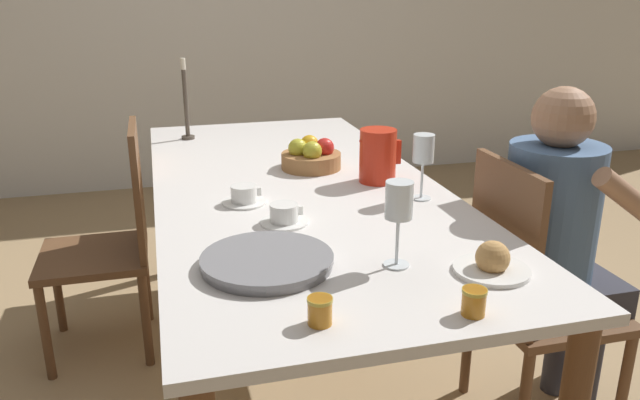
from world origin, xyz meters
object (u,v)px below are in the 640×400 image
red_pitcher (378,155)px  person_seated (558,233)px  teacup_near_person (284,215)px  bread_plate (492,263)px  chair_person_side (530,294)px  wine_glass_water (423,151)px  serving_tray (267,261)px  chair_opposite (112,238)px  wine_glass_juice (399,205)px  jam_jar_red (474,301)px  jam_jar_amber (320,310)px  fruit_bowl (311,156)px  candlestick_tall (186,107)px  teacup_across (244,196)px

red_pitcher → person_seated: bearing=-40.8°
teacup_near_person → bread_plate: bearing=-47.2°
chair_person_side → wine_glass_water: bearing=-124.7°
teacup_near_person → serving_tray: size_ratio=0.43×
chair_opposite → wine_glass_water: bearing=-121.6°
wine_glass_water → wine_glass_juice: wine_glass_juice is taller
chair_person_side → jam_jar_red: size_ratio=15.44×
serving_tray → bread_plate: 0.56m
jam_jar_amber → serving_tray: bearing=100.4°
chair_opposite → wine_glass_juice: bearing=-145.3°
wine_glass_water → bread_plate: bearing=-96.0°
wine_glass_juice → jam_jar_amber: bearing=-139.0°
person_seated → bread_plate: 0.61m
chair_person_side → person_seated: bearing=103.9°
red_pitcher → jam_jar_amber: (-0.46, -0.92, -0.06)m
chair_opposite → wine_glass_juice: 1.42m
chair_person_side → teacup_near_person: 0.86m
person_seated → teacup_near_person: (-0.89, 0.09, 0.12)m
serving_tray → bread_plate: (0.53, -0.18, 0.01)m
chair_person_side → bread_plate: (-0.37, -0.35, 0.31)m
serving_tray → jam_jar_amber: 0.31m
serving_tray → bread_plate: bread_plate is taller
chair_person_side → fruit_bowl: bearing=-139.1°
wine_glass_water → candlestick_tall: 1.28m
chair_opposite → bread_plate: (0.98, -1.21, 0.31)m
jam_jar_red → chair_person_side: bearing=45.7°
serving_tray → jam_jar_red: bearing=-42.6°
bread_plate → teacup_near_person: bearing=132.8°
person_seated → bread_plate: (-0.46, -0.37, 0.12)m
serving_tray → bread_plate: bearing=-18.3°
chair_opposite → wine_glass_water: size_ratio=4.29×
jam_jar_amber → person_seated: bearing=28.2°
teacup_across → chair_opposite: bearing=131.1°
fruit_bowl → teacup_across: bearing=-132.4°
teacup_across → jam_jar_amber: same height
wine_glass_juice → jam_jar_red: (0.07, -0.28, -0.13)m
serving_tray → bread_plate: size_ratio=1.78×
teacup_across → fruit_bowl: bearing=47.6°
chair_opposite → bread_plate: chair_opposite is taller
jam_jar_amber → fruit_bowl: size_ratio=0.26×
teacup_across → jam_jar_red: bearing=-66.5°
teacup_near_person → wine_glass_water: bearing=12.1°
fruit_bowl → wine_glass_juice: bearing=-90.6°
chair_person_side → red_pitcher: size_ratio=4.87×
red_pitcher → wine_glass_water: size_ratio=0.88×
red_pitcher → candlestick_tall: bearing=126.0°
jam_jar_red → fruit_bowl: size_ratio=0.26×
chair_person_side → teacup_near_person: size_ratio=6.49×
wine_glass_water → person_seated: bearing=-25.5°
wine_glass_water → teacup_across: wine_glass_water is taller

